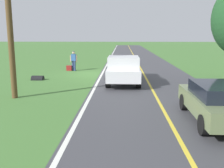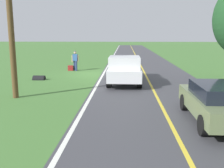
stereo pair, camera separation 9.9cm
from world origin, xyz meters
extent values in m
plane|color=#427033|center=(0.00, 0.00, 0.00)|extent=(200.00, 200.00, 0.00)
cube|color=#3D3D42|center=(-4.21, 0.00, 0.00)|extent=(7.11, 120.00, 0.00)
cube|color=silver|center=(-0.83, 0.00, 0.01)|extent=(0.16, 117.60, 0.00)
cube|color=gold|center=(-4.21, 0.00, 0.01)|extent=(0.14, 117.60, 0.00)
cylinder|color=navy|center=(1.69, -1.58, 0.44)|extent=(0.18, 0.18, 0.88)
cylinder|color=navy|center=(1.89, -1.84, 0.44)|extent=(0.18, 0.18, 0.88)
cube|color=#335999|center=(1.79, -1.71, 1.17)|extent=(0.42, 0.29, 0.58)
sphere|color=tan|center=(1.79, -1.71, 1.57)|extent=(0.23, 0.23, 0.23)
sphere|color=#4C564C|center=(1.79, -1.71, 1.65)|extent=(0.20, 0.20, 0.20)
cube|color=black|center=(1.78, -1.91, 1.20)|extent=(0.33, 0.22, 0.44)
cylinder|color=tan|center=(1.53, -1.67, 1.06)|extent=(0.10, 0.10, 0.58)
cylinder|color=tan|center=(2.05, -1.71, 1.06)|extent=(0.10, 0.10, 0.58)
cube|color=maroon|center=(2.21, -1.69, 0.23)|extent=(0.47, 0.23, 0.46)
cube|color=silver|center=(-2.54, 3.85, 0.75)|extent=(2.02, 5.41, 0.70)
cube|color=silver|center=(-2.54, 5.04, 1.46)|extent=(1.85, 2.17, 0.72)
cube|color=black|center=(-2.54, 5.04, 1.53)|extent=(1.68, 1.30, 0.43)
cube|color=silver|center=(-3.49, 2.77, 1.33)|extent=(0.11, 3.02, 0.45)
cube|color=silver|center=(-1.61, 2.77, 1.33)|extent=(0.11, 3.02, 0.45)
cube|color=silver|center=(-2.55, 1.26, 1.33)|extent=(1.84, 0.11, 0.45)
cylinder|color=black|center=(-3.44, 5.60, 0.40)|extent=(0.30, 0.80, 0.80)
cylinder|color=black|center=(-1.64, 5.60, 0.40)|extent=(0.30, 0.80, 0.80)
cylinder|color=black|center=(-3.45, 2.30, 0.40)|extent=(0.30, 0.80, 0.80)
cylinder|color=black|center=(-1.65, 2.30, 0.40)|extent=(0.30, 0.80, 0.80)
cube|color=#66754C|center=(-5.90, 11.50, 0.64)|extent=(1.90, 4.42, 0.62)
cube|color=black|center=(-5.90, 11.70, 1.18)|extent=(1.65, 2.39, 0.46)
cylinder|color=black|center=(-5.07, 10.09, 0.33)|extent=(0.25, 0.66, 0.66)
cylinder|color=black|center=(-5.04, 12.89, 0.33)|extent=(0.25, 0.66, 0.66)
cylinder|color=brown|center=(2.90, 8.33, 3.54)|extent=(0.28, 0.28, 7.08)
cylinder|color=black|center=(3.46, 3.07, 0.00)|extent=(0.80, 0.60, 0.60)
camera|label=1|loc=(-2.47, 20.66, 3.10)|focal=41.27mm
camera|label=2|loc=(-2.57, 20.65, 3.10)|focal=41.27mm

